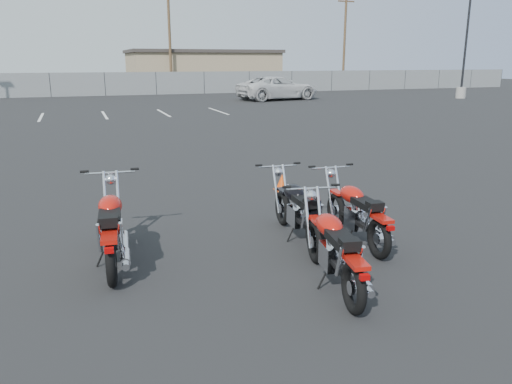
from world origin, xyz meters
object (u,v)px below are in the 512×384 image
object	(u,v)px
motorcycle_third_red	(334,249)
white_van	(278,81)
motorcycle_rear_red	(357,213)
motorcycle_second_black	(299,210)
motorcycle_front_red	(112,228)

from	to	relation	value
motorcycle_third_red	white_van	world-z (taller)	white_van
motorcycle_rear_red	white_van	bearing A→B (deg)	70.09
motorcycle_second_black	white_van	size ratio (longest dim) A/B	0.31
motorcycle_second_black	motorcycle_third_red	world-z (taller)	motorcycle_third_red
motorcycle_front_red	motorcycle_second_black	distance (m)	2.76
motorcycle_second_black	motorcycle_third_red	size ratio (longest dim) A/B	0.98
motorcycle_third_red	white_van	xyz separation A→B (m)	(10.81, 28.15, 0.81)
motorcycle_third_red	motorcycle_rear_red	bearing A→B (deg)	49.26
motorcycle_front_red	white_van	size ratio (longest dim) A/B	0.33
motorcycle_front_red	motorcycle_third_red	bearing A→B (deg)	-33.55
white_van	motorcycle_rear_red	bearing A→B (deg)	150.42
motorcycle_second_black	motorcycle_third_red	distance (m)	1.68
white_van	motorcycle_front_red	bearing A→B (deg)	143.70
motorcycle_second_black	motorcycle_third_red	bearing A→B (deg)	-99.87
motorcycle_rear_red	white_van	xyz separation A→B (m)	(9.75, 26.91, 0.82)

